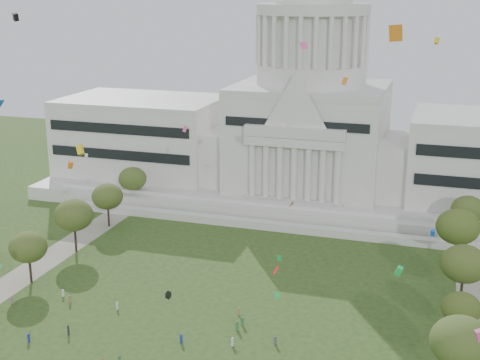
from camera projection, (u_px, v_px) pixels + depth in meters
capitol at (310, 125)px, 199.14m from camera, size 160.00×64.50×91.30m
path_left at (5, 287)px, 142.66m from camera, size 8.00×160.00×0.04m
path_right at (479, 360)px, 114.73m from camera, size 8.00×160.00×0.04m
row_tree_r_2 at (461, 342)px, 101.68m from camera, size 9.55×9.55×13.58m
row_tree_l_3 at (28, 247)px, 142.86m from camera, size 8.12×8.12×11.55m
row_tree_r_3 at (461, 308)px, 117.94m from camera, size 7.01×7.01×9.98m
row_tree_l_4 at (74, 215)px, 159.48m from camera, size 9.29×9.29×13.21m
row_tree_r_4 at (464, 264)px, 131.48m from camera, size 9.19×9.19×13.06m
row_tree_l_5 at (107, 196)px, 177.11m from camera, size 8.33×8.33×11.85m
row_tree_r_5 at (458, 227)px, 150.13m from camera, size 9.82×9.82×13.96m
row_tree_l_6 at (133, 179)px, 194.24m from camera, size 8.19×8.19×11.64m
row_tree_r_6 at (468, 210)px, 166.24m from camera, size 8.42×8.42×11.97m
distant_crowd at (125, 348)px, 117.10m from camera, size 63.59×40.76×1.94m
kite_swarm at (166, 209)px, 100.99m from camera, size 94.02×95.85×63.49m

